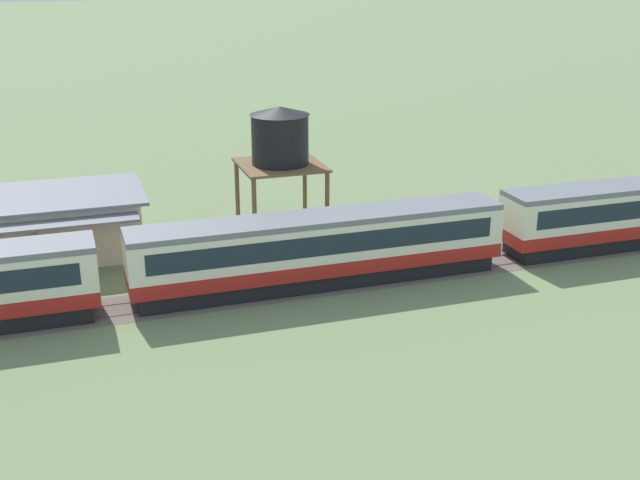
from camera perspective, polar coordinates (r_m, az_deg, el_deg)
name	(u,v)px	position (r m, az deg, el deg)	size (l,w,h in m)	color
passenger_train	(325,246)	(43.74, 0.34, -0.40)	(109.86, 3.05, 3.99)	#AD1E19
railway_track	(421,270)	(46.64, 7.19, -2.16)	(163.43, 3.60, 0.04)	#665B51
station_building	(37,225)	(50.99, -19.50, 1.00)	(12.74, 8.53, 3.72)	beige
water_tower	(280,140)	(49.68, -2.86, 7.15)	(5.09, 5.09, 8.52)	brown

